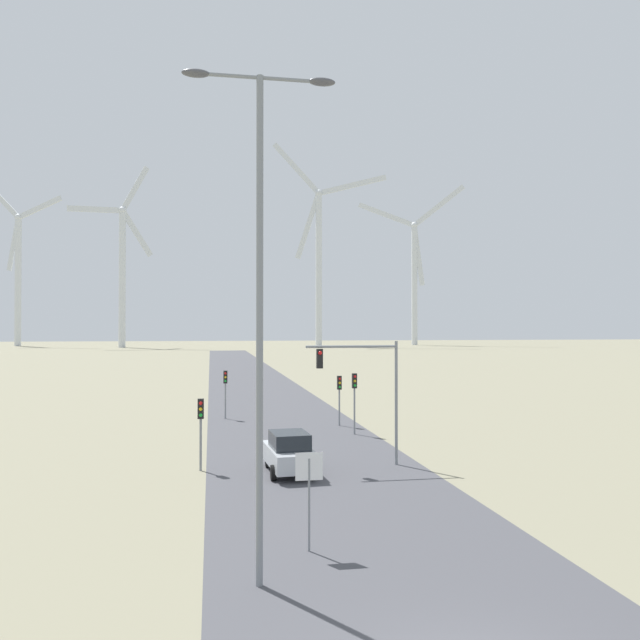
# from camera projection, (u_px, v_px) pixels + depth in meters

# --- Properties ---
(road_surface) EXTENTS (10.00, 240.00, 0.01)m
(road_surface) POSITION_uv_depth(u_px,v_px,m) (262.00, 396.00, 58.46)
(road_surface) COLOR #47474C
(road_surface) RESTS_ON ground
(streetlamp) EXTENTS (3.89, 0.32, 12.89)m
(streetlamp) POSITION_uv_depth(u_px,v_px,m) (260.00, 272.00, 15.68)
(streetlamp) COLOR gray
(streetlamp) RESTS_ON ground
(stop_sign_near) EXTENTS (0.81, 0.07, 2.85)m
(stop_sign_near) POSITION_uv_depth(u_px,v_px,m) (309.00, 482.00, 18.00)
(stop_sign_near) COLOR gray
(stop_sign_near) RESTS_ON ground
(traffic_light_post_near_left) EXTENTS (0.28, 0.34, 3.24)m
(traffic_light_post_near_left) POSITION_uv_depth(u_px,v_px,m) (201.00, 418.00, 28.15)
(traffic_light_post_near_left) COLOR gray
(traffic_light_post_near_left) RESTS_ON ground
(traffic_light_post_near_right) EXTENTS (0.28, 0.34, 3.69)m
(traffic_light_post_near_right) POSITION_uv_depth(u_px,v_px,m) (354.00, 390.00, 37.75)
(traffic_light_post_near_right) COLOR gray
(traffic_light_post_near_right) RESTS_ON ground
(traffic_light_post_mid_left) EXTENTS (0.28, 0.33, 3.41)m
(traffic_light_post_mid_left) POSITION_uv_depth(u_px,v_px,m) (225.00, 383.00, 44.21)
(traffic_light_post_mid_left) COLOR gray
(traffic_light_post_mid_left) RESTS_ON ground
(traffic_light_post_mid_right) EXTENTS (0.28, 0.34, 3.28)m
(traffic_light_post_mid_right) POSITION_uv_depth(u_px,v_px,m) (339.00, 389.00, 41.06)
(traffic_light_post_mid_right) COLOR gray
(traffic_light_post_mid_right) RESTS_ON ground
(traffic_light_mast_overhead) EXTENTS (4.40, 0.35, 5.83)m
(traffic_light_mast_overhead) POSITION_uv_depth(u_px,v_px,m) (365.00, 377.00, 29.15)
(traffic_light_mast_overhead) COLOR gray
(traffic_light_mast_overhead) RESTS_ON ground
(car_approaching) EXTENTS (2.09, 4.22, 1.83)m
(car_approaching) POSITION_uv_depth(u_px,v_px,m) (289.00, 452.00, 27.67)
(car_approaching) COLOR #B7BCC1
(car_approaching) RESTS_ON ground
(wind_turbine_far_left) EXTENTS (29.79, 15.90, 59.10)m
(wind_turbine_far_left) POSITION_uv_depth(u_px,v_px,m) (18.00, 267.00, 220.40)
(wind_turbine_far_left) COLOR silver
(wind_turbine_far_left) RESTS_ON ground
(wind_turbine_left) EXTENTS (25.89, 8.53, 60.48)m
(wind_turbine_left) POSITION_uv_depth(u_px,v_px,m) (122.00, 264.00, 204.02)
(wind_turbine_left) COLOR silver
(wind_turbine_left) RESTS_ON ground
(wind_turbine_center) EXTENTS (38.31, 13.21, 72.16)m
(wind_turbine_center) POSITION_uv_depth(u_px,v_px,m) (319.00, 252.00, 218.06)
(wind_turbine_center) COLOR silver
(wind_turbine_center) RESTS_ON ground
(wind_turbine_right) EXTENTS (37.10, 16.08, 59.63)m
(wind_turbine_right) POSITION_uv_depth(u_px,v_px,m) (414.00, 269.00, 234.37)
(wind_turbine_right) COLOR silver
(wind_turbine_right) RESTS_ON ground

